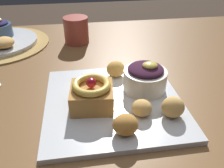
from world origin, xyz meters
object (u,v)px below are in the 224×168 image
at_px(fritter_middle, 173,107).
at_px(back_pastry, 3,43).
at_px(berry_ramekin, 145,78).
at_px(fritter_front, 142,108).
at_px(coffee_mug, 76,30).
at_px(fritter_back, 125,125).
at_px(front_plate, 113,102).
at_px(cake_slice, 93,94).
at_px(fritter_extra, 116,69).

xyz_separation_m(fritter_middle, back_pastry, (-0.41, 0.40, -0.00)).
distance_m(fritter_middle, back_pastry, 0.57).
distance_m(berry_ramekin, fritter_front, 0.10).
xyz_separation_m(back_pastry, coffee_mug, (0.23, 0.05, 0.01)).
relative_size(fritter_front, fritter_back, 0.86).
bearing_deg(fritter_back, coffee_mug, 99.01).
bearing_deg(front_plate, cake_slice, -161.07).
relative_size(cake_slice, fritter_middle, 2.08).
bearing_deg(berry_ramekin, coffee_mug, 113.49).
bearing_deg(coffee_mug, front_plate, -79.30).
bearing_deg(fritter_middle, fritter_back, -161.68).
bearing_deg(back_pastry, cake_slice, -52.85).
distance_m(fritter_middle, fritter_extra, 0.19).
xyz_separation_m(front_plate, fritter_back, (0.01, -0.11, 0.03)).
height_order(front_plate, fritter_back, fritter_back).
bearing_deg(fritter_front, cake_slice, 154.65).
xyz_separation_m(cake_slice, fritter_back, (0.05, -0.09, -0.01)).
bearing_deg(fritter_front, front_plate, 129.19).
distance_m(berry_ramekin, coffee_mug, 0.37).
bearing_deg(fritter_back, front_plate, 92.93).
height_order(fritter_middle, fritter_extra, fritter_middle).
bearing_deg(fritter_extra, cake_slice, -119.52).
relative_size(cake_slice, fritter_extra, 2.03).
xyz_separation_m(fritter_front, coffee_mug, (-0.12, 0.43, 0.02)).
bearing_deg(fritter_middle, front_plate, 146.16).
distance_m(berry_ramekin, back_pastry, 0.48).
distance_m(cake_slice, fritter_extra, 0.14).
distance_m(fritter_front, fritter_back, 0.06).
relative_size(fritter_extra, coffee_mug, 0.53).
xyz_separation_m(fritter_extra, back_pastry, (-0.32, 0.22, 0.00)).
bearing_deg(berry_ramekin, back_pastry, 142.28).
bearing_deg(fritter_front, back_pastry, 132.39).
relative_size(berry_ramekin, fritter_back, 2.11).
bearing_deg(fritter_extra, berry_ramekin, -51.94).
relative_size(fritter_middle, fritter_back, 0.97).
relative_size(front_plate, fritter_front, 7.34).
height_order(fritter_back, coffee_mug, coffee_mug).
height_order(berry_ramekin, back_pastry, berry_ramekin).
relative_size(front_plate, fritter_back, 6.31).
bearing_deg(fritter_middle, fritter_extra, 116.12).
relative_size(cake_slice, coffee_mug, 1.07).
xyz_separation_m(cake_slice, fritter_middle, (0.15, -0.06, -0.01)).
relative_size(fritter_back, fritter_extra, 1.00).
bearing_deg(berry_ramekin, front_plate, -158.91).
bearing_deg(back_pastry, berry_ramekin, -37.72).
distance_m(cake_slice, fritter_front, 0.10).
xyz_separation_m(berry_ramekin, fritter_front, (-0.03, -0.09, -0.02)).
height_order(fritter_extra, coffee_mug, coffee_mug).
bearing_deg(front_plate, fritter_extra, 77.83).
bearing_deg(fritter_front, coffee_mug, 105.37).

